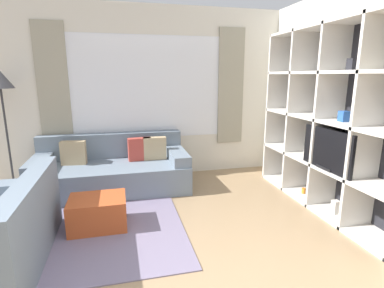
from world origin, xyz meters
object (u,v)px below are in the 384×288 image
at_px(shelving_unit, 332,121).
at_px(floor_lamp, 0,86).
at_px(couch_main, 113,170).
at_px(ottoman, 98,213).

relative_size(shelving_unit, floor_lamp, 1.39).
xyz_separation_m(couch_main, ottoman, (-0.15, -1.17, -0.11)).
height_order(couch_main, floor_lamp, floor_lamp).
bearing_deg(floor_lamp, couch_main, -8.67).
bearing_deg(couch_main, ottoman, -97.39).
bearing_deg(ottoman, floor_lamp, 132.10).
xyz_separation_m(shelving_unit, ottoman, (-2.78, 0.10, -0.94)).
xyz_separation_m(shelving_unit, floor_lamp, (-4.03, 1.48, 0.39)).
distance_m(couch_main, floor_lamp, 1.87).
bearing_deg(couch_main, shelving_unit, -25.72).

